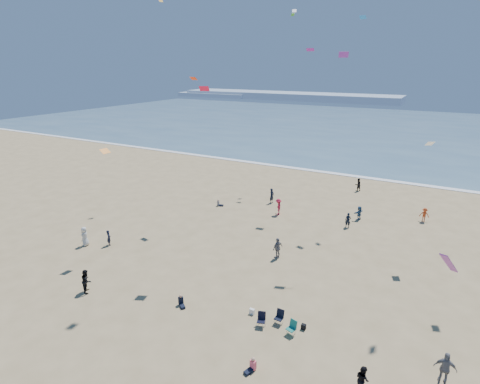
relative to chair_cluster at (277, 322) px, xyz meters
The scene contains 11 objects.
ground 8.64m from the chair_cluster, 129.38° to the right, with size 220.00×220.00×0.00m, color tan.
ocean 88.50m from the chair_cluster, 93.55° to the left, with size 220.00×100.00×0.06m, color #476B84.
surf_line 38.72m from the chair_cluster, 98.13° to the left, with size 220.00×1.20×0.08m, color white.
headland_far 175.97m from the chair_cluster, 111.84° to the left, with size 110.00×20.00×3.20m, color #7A8EA8.
headland_near 190.25m from the chair_cluster, 123.67° to the left, with size 40.00×14.00×2.00m, color #7A8EA8.
standing_flyers 9.60m from the chair_cluster, 101.63° to the left, with size 38.42×42.30×1.94m.
seated_group 3.38m from the chair_cluster, behind, with size 25.04×27.11×0.84m.
chair_cluster is the anchor object (origin of this frame).
white_tote 2.19m from the chair_cluster, 164.99° to the left, with size 0.35×0.20×0.40m, color white.
black_backpack 1.77m from the chair_cluster, 26.25° to the left, with size 0.30×0.22×0.38m, color black.
kites_aloft 16.69m from the chair_cluster, 61.56° to the left, with size 38.41×39.80×30.87m.
Camera 1 is at (13.17, -12.29, 16.37)m, focal length 28.00 mm.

